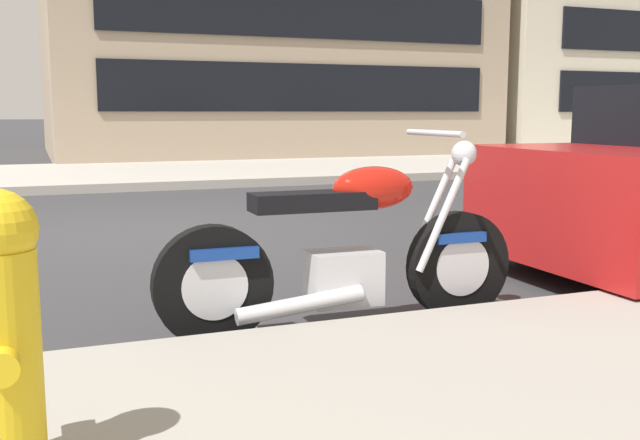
{
  "coord_description": "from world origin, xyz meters",
  "views": [
    {
      "loc": [
        -1.09,
        -7.56,
        1.22
      ],
      "look_at": [
        0.39,
        -3.78,
        0.62
      ],
      "focal_mm": 41.37,
      "sensor_mm": 36.0,
      "label": 1
    }
  ],
  "objects": [
    {
      "name": "sidewalk_far_curb",
      "position": [
        12.0,
        6.5,
        0.07
      ],
      "size": [
        120.0,
        5.0,
        0.14
      ],
      "primitive_type": "cube",
      "color": "#ADA89E",
      "rests_on": "ground"
    },
    {
      "name": "ground_plane",
      "position": [
        0.0,
        0.0,
        0.0
      ],
      "size": [
        260.0,
        260.0,
        0.0
      ],
      "primitive_type": "plane",
      "color": "#333335"
    },
    {
      "name": "townhouse_far_uphill",
      "position": [
        4.98,
        13.98,
        4.05
      ],
      "size": [
        11.21,
        10.45,
        8.1
      ],
      "color": "tan",
      "rests_on": "ground"
    },
    {
      "name": "parking_stall_stripe",
      "position": [
        0.0,
        -3.4,
        0.0
      ],
      "size": [
        0.12,
        2.2,
        0.01
      ],
      "primitive_type": "cube",
      "color": "silver",
      "rests_on": "ground"
    },
    {
      "name": "parked_motorcycle",
      "position": [
        0.52,
        -3.86,
        0.43
      ],
      "size": [
        2.11,
        0.62,
        1.12
      ],
      "rotation": [
        0.0,
        0.0,
        -0.02
      ],
      "color": "black",
      "rests_on": "ground"
    },
    {
      "name": "townhouse_behind_pole",
      "position": [
        18.26,
        14.31,
        4.03
      ],
      "size": [
        14.31,
        11.1,
        8.07
      ],
      "color": "beige",
      "rests_on": "ground"
    },
    {
      "name": "fire_hydrant",
      "position": [
        -1.2,
        -5.26,
        0.6
      ],
      "size": [
        0.24,
        0.36,
        0.86
      ],
      "color": "gold",
      "rests_on": "sidewalk_near_curb"
    }
  ]
}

